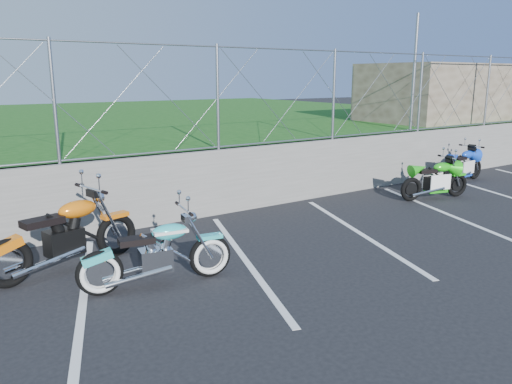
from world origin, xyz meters
TOP-DOWN VIEW (x-y plane):
  - ground at (0.00, 0.00)m, footprint 90.00×90.00m
  - retaining_wall at (0.00, 3.50)m, footprint 30.00×0.22m
  - grass_field at (0.00, 13.50)m, footprint 30.00×20.00m
  - stone_building at (10.50, 5.50)m, footprint 5.00×3.00m
  - chain_link_fence at (0.00, 3.50)m, footprint 28.00×0.03m
  - sign_pole at (7.20, 3.90)m, footprint 0.08×0.08m
  - parking_lines at (1.20, 1.00)m, footprint 18.29×4.31m
  - cruiser_turquoise at (-1.45, 0.82)m, footprint 2.05×0.65m
  - naked_orange at (-2.30, 2.05)m, footprint 2.24×0.82m
  - sportbike_green at (5.65, 1.84)m, footprint 1.78×0.65m
  - sportbike_blue at (7.81, 2.60)m, footprint 1.80×0.64m

SIDE VIEW (x-z plane):
  - ground at x=0.00m, z-range 0.00..0.00m
  - parking_lines at x=1.20m, z-range 0.00..0.01m
  - sportbike_blue at x=7.81m, z-range -0.06..0.87m
  - sportbike_green at x=5.65m, z-range -0.06..0.87m
  - cruiser_turquoise at x=-1.45m, z-range -0.10..0.92m
  - naked_orange at x=-2.30m, z-range -0.08..1.06m
  - retaining_wall at x=0.00m, z-range 0.00..1.30m
  - grass_field at x=0.00m, z-range 0.00..1.30m
  - stone_building at x=10.50m, z-range 1.30..3.10m
  - chain_link_fence at x=0.00m, z-range 1.30..3.30m
  - sign_pole at x=7.20m, z-range 1.30..4.30m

